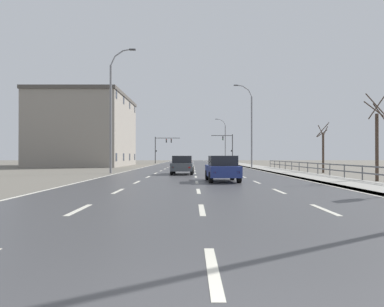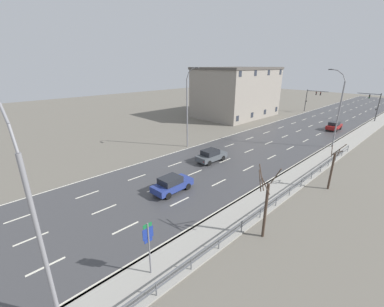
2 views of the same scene
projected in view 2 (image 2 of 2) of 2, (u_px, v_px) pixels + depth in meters
The scene contains 16 objects.
ground_plane at pixel (292, 134), 43.96m from camera, with size 160.00×160.00×0.12m.
road_asphalt_strip at pixel (318, 123), 51.79m from camera, with size 14.00×120.00×0.03m.
sidewalk_right at pixel (365, 130), 46.09m from camera, with size 3.00×120.00×0.12m.
guardrail at pixel (283, 194), 21.89m from camera, with size 0.07×37.95×1.00m.
street_lamp_foreground at pixel (37, 230), 10.31m from camera, with size 2.84×0.24×10.38m.
street_lamp_midground at pixel (338, 111), 34.86m from camera, with size 2.46×0.24×10.99m.
street_lamp_left_bank at pixel (188, 110), 35.01m from camera, with size 2.34×0.24×11.25m.
highway_sign at pixel (149, 243), 13.69m from camera, with size 0.09×0.68×3.51m.
traffic_signal_right at pixel (375, 103), 52.17m from camera, with size 4.38×0.36×5.94m.
traffic_signal_left at pixel (312, 97), 62.70m from camera, with size 5.18×0.36×5.53m.
car_near_left at pixel (334, 126), 45.97m from camera, with size 1.91×4.14×1.57m.
car_mid_centre at pixel (172, 184), 23.58m from camera, with size 1.96×4.17×1.57m.
car_distant at pixel (211, 155), 30.99m from camera, with size 1.93×4.15×1.57m.
brick_building at pixel (236, 92), 57.30m from camera, with size 12.95×18.42×11.00m.
bare_tree_near at pixel (265, 206), 16.81m from camera, with size 1.50×1.59×5.42m.
bare_tree_mid at pixel (332, 169), 23.68m from camera, with size 1.15×1.17×4.71m.
Camera 2 is at (18.10, 5.56, 11.54)m, focal length 23.15 mm.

